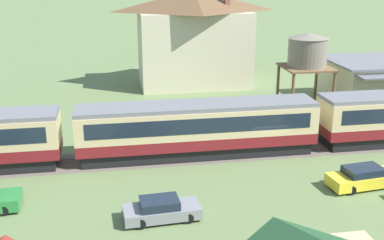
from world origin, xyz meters
TOP-DOWN VIEW (x-y plane):
  - ground_plane at (0.00, 0.00)m, footprint 600.00×600.00m
  - passenger_train at (-4.84, 0.56)m, footprint 54.49×3.15m
  - railway_track at (1.44, 0.56)m, footprint 112.52×3.60m
  - station_building at (15.80, 11.78)m, footprint 10.75×9.52m
  - station_house_brown_roof at (-1.64, 21.83)m, footprint 13.24×8.04m
  - water_tower at (7.24, 10.51)m, footprint 4.50×4.50m
  - parked_car_grey at (-8.74, -8.31)m, footprint 4.34×1.99m
  - parked_car_yellow at (4.40, -6.40)m, footprint 4.92×2.29m

SIDE VIEW (x-z plane):
  - ground_plane at x=0.00m, z-range 0.00..0.00m
  - railway_track at x=1.44m, z-range -0.01..0.03m
  - parked_car_grey at x=-8.74m, z-range -0.03..1.23m
  - parked_car_yellow at x=4.40m, z-range -0.03..1.32m
  - station_building at x=15.80m, z-range 0.03..4.31m
  - passenger_train at x=-4.84m, z-range 0.22..4.19m
  - station_house_brown_roof at x=-1.64m, z-range 0.15..10.82m
  - water_tower at x=7.24m, z-range 1.89..9.25m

